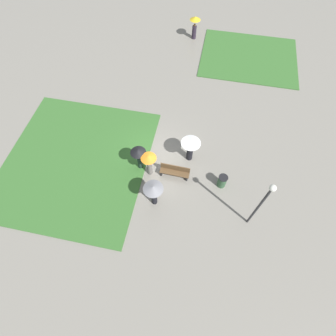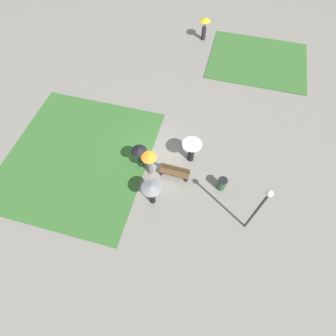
# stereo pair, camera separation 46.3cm
# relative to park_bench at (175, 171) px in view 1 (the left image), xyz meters

# --- Properties ---
(ground_plane) EXTENTS (90.00, 90.00, 0.00)m
(ground_plane) POSITION_rel_park_bench_xyz_m (-1.21, 0.83, -0.47)
(ground_plane) COLOR gray
(lawn_patch_near) EXTENTS (8.82, 9.65, 0.06)m
(lawn_patch_near) POSITION_rel_park_bench_xyz_m (-6.29, -0.27, -0.44)
(lawn_patch_near) COLOR #386B2D
(lawn_patch_near) RESTS_ON ground_plane
(lawn_patch_far) EXTENTS (7.83, 6.44, 0.06)m
(lawn_patch_far) POSITION_rel_park_bench_xyz_m (3.97, 12.33, -0.44)
(lawn_patch_far) COLOR #386B2D
(lawn_patch_far) RESTS_ON ground_plane
(park_bench) EXTENTS (1.79, 0.47, 0.90)m
(park_bench) POSITION_rel_park_bench_xyz_m (0.00, 0.00, 0.00)
(park_bench) COLOR brown
(park_bench) RESTS_ON ground_plane
(lamp_post) EXTENTS (0.32, 0.32, 4.31)m
(lamp_post) POSITION_rel_park_bench_xyz_m (4.50, -2.12, 2.31)
(lamp_post) COLOR #2D2D30
(lamp_post) RESTS_ON ground_plane
(trash_bin) EXTENTS (0.55, 0.55, 0.90)m
(trash_bin) POSITION_rel_park_bench_xyz_m (2.84, -0.11, -0.02)
(trash_bin) COLOR #335638
(trash_bin) RESTS_ON ground_plane
(crowd_person_orange) EXTENTS (0.90, 0.90, 1.86)m
(crowd_person_orange) POSITION_rel_park_bench_xyz_m (-1.50, -0.14, 0.84)
(crowd_person_orange) COLOR slate
(crowd_person_orange) RESTS_ON ground_plane
(crowd_person_white) EXTENTS (1.18, 1.18, 1.81)m
(crowd_person_white) POSITION_rel_park_bench_xyz_m (0.67, 1.41, 0.81)
(crowd_person_white) COLOR black
(crowd_person_white) RESTS_ON ground_plane
(crowd_person_black) EXTENTS (0.92, 0.92, 1.85)m
(crowd_person_black) POSITION_rel_park_bench_xyz_m (-2.19, 0.14, 0.89)
(crowd_person_black) COLOR #1E3328
(crowd_person_black) RESTS_ON ground_plane
(crowd_person_grey) EXTENTS (1.09, 1.09, 1.94)m
(crowd_person_grey) POSITION_rel_park_bench_xyz_m (-0.80, -1.98, 0.96)
(crowd_person_grey) COLOR black
(crowd_person_grey) RESTS_ON ground_plane
(lone_walker_far_path) EXTENTS (0.90, 0.90, 1.90)m
(lone_walker_far_path) POSITION_rel_park_bench_xyz_m (-0.95, 14.05, 0.79)
(lone_walker_far_path) COLOR #2D2333
(lone_walker_far_path) RESTS_ON ground_plane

